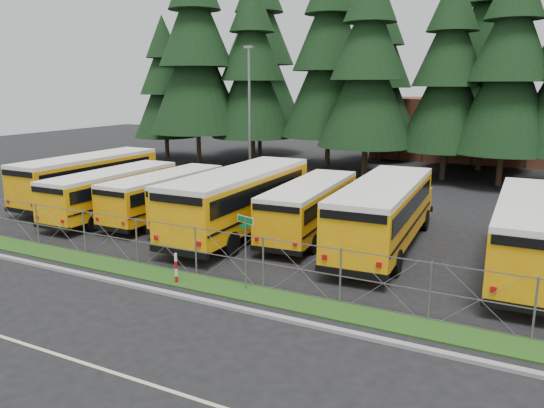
{
  "coord_description": "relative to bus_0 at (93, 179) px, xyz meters",
  "views": [
    {
      "loc": [
        10.74,
        -17.3,
        7.43
      ],
      "look_at": [
        -0.2,
        4.0,
        1.98
      ],
      "focal_mm": 35.0,
      "sensor_mm": 36.0,
      "label": 1
    }
  ],
  "objects": [
    {
      "name": "ground",
      "position": [
        14.44,
        -6.93,
        -1.53
      ],
      "size": [
        120.0,
        120.0,
        0.0
      ],
      "primitive_type": "plane",
      "color": "black",
      "rests_on": "ground"
    },
    {
      "name": "curb",
      "position": [
        14.44,
        -10.03,
        -1.47
      ],
      "size": [
        50.0,
        0.25,
        0.12
      ],
      "primitive_type": "cube",
      "color": "gray",
      "rests_on": "ground"
    },
    {
      "name": "grass_verge",
      "position": [
        14.44,
        -8.63,
        -1.5
      ],
      "size": [
        50.0,
        1.4,
        0.06
      ],
      "primitive_type": "cube",
      "color": "#194714",
      "rests_on": "ground"
    },
    {
      "name": "road_lane_line",
      "position": [
        14.44,
        -14.93,
        -1.52
      ],
      "size": [
        50.0,
        0.12,
        0.01
      ],
      "primitive_type": "cube",
      "color": "beige",
      "rests_on": "ground"
    },
    {
      "name": "chainlink_fence",
      "position": [
        14.44,
        -7.93,
        -0.53
      ],
      "size": [
        44.0,
        0.1,
        2.0
      ],
      "primitive_type": null,
      "color": "gray",
      "rests_on": "ground"
    },
    {
      "name": "brick_building",
      "position": [
        20.44,
        33.07,
        1.47
      ],
      "size": [
        22.0,
        10.0,
        6.0
      ],
      "primitive_type": "cube",
      "color": "brown",
      "rests_on": "ground"
    },
    {
      "name": "bus_0",
      "position": [
        0.0,
        0.0,
        0.0
      ],
      "size": [
        2.87,
        11.67,
        3.05
      ],
      "primitive_type": null,
      "rotation": [
        0.0,
        0.0,
        -0.01
      ],
      "color": "orange",
      "rests_on": "ground"
    },
    {
      "name": "bus_1",
      "position": [
        3.88,
        -2.06,
        -0.18
      ],
      "size": [
        2.51,
        10.29,
        2.69
      ],
      "primitive_type": null,
      "rotation": [
        0.0,
        0.0,
        0.01
      ],
      "color": "orange",
      "rests_on": "ground"
    },
    {
      "name": "bus_2",
      "position": [
        6.77,
        -1.09,
        -0.24
      ],
      "size": [
        2.41,
        9.87,
        2.58
      ],
      "primitive_type": null,
      "rotation": [
        0.0,
        0.0,
        -0.01
      ],
      "color": "orange",
      "rests_on": "ground"
    },
    {
      "name": "bus_3",
      "position": [
        9.93,
        -0.5,
        -0.19
      ],
      "size": [
        2.88,
        10.27,
        2.67
      ],
      "primitive_type": null,
      "rotation": [
        0.0,
        0.0,
        -0.05
      ],
      "color": "orange",
      "rests_on": "ground"
    },
    {
      "name": "bus_4",
      "position": [
        12.02,
        -1.67,
        0.1
      ],
      "size": [
        3.18,
        12.48,
        3.26
      ],
      "primitive_type": null,
      "rotation": [
        0.0,
        0.0,
        0.02
      ],
      "color": "orange",
      "rests_on": "ground"
    },
    {
      "name": "bus_5",
      "position": [
        15.2,
        -0.37,
        -0.18
      ],
      "size": [
        3.09,
        10.37,
        2.68
      ],
      "primitive_type": null,
      "rotation": [
        0.0,
        0.0,
        0.07
      ],
      "color": "orange",
      "rests_on": "ground"
    },
    {
      "name": "bus_6",
      "position": [
        19.03,
        -0.94,
        0.05
      ],
      "size": [
        3.46,
        12.13,
        3.15
      ],
      "primitive_type": null,
      "rotation": [
        0.0,
        0.0,
        0.05
      ],
      "color": "orange",
      "rests_on": "ground"
    },
    {
      "name": "bus_east",
      "position": [
        25.13,
        -1.55,
        0.02
      ],
      "size": [
        3.01,
        11.83,
        3.09
      ],
      "primitive_type": null,
      "rotation": [
        0.0,
        0.0,
        0.02
      ],
      "color": "orange",
      "rests_on": "ground"
    },
    {
      "name": "street_sign",
      "position": [
        15.94,
        -8.35,
        0.51
      ],
      "size": [
        0.8,
        0.53,
        2.81
      ],
      "color": "gray",
      "rests_on": "ground"
    },
    {
      "name": "striped_bollard",
      "position": [
        13.26,
        -8.99,
        -0.93
      ],
      "size": [
        0.11,
        0.11,
        1.2
      ],
      "primitive_type": "cylinder",
      "color": "#B20C0C",
      "rests_on": "ground"
    },
    {
      "name": "light_standard",
      "position": [
        5.27,
        10.82,
        3.97
      ],
      "size": [
        0.7,
        0.35,
        10.14
      ],
      "color": "gray",
      "rests_on": "ground"
    },
    {
      "name": "conifer_0",
      "position": [
        -9.61,
        19.62,
        5.53
      ],
      "size": [
        6.38,
        6.38,
        14.12
      ],
      "primitive_type": null,
      "color": "black",
      "rests_on": "ground"
    },
    {
      "name": "conifer_1",
      "position": [
        -4.23,
        17.63,
        8.39
      ],
      "size": [
        8.96,
        8.96,
        19.82
      ],
      "primitive_type": null,
      "color": "black",
      "rests_on": "ground"
    },
    {
      "name": "conifer_2",
      "position": [
        0.57,
        19.68,
        6.99
      ],
      "size": [
        7.7,
        7.7,
        17.03
      ],
      "primitive_type": null,
      "color": "black",
      "rests_on": "ground"
    },
    {
      "name": "conifer_3",
      "position": [
        7.63,
        21.02,
        7.92
      ],
      "size": [
        8.54,
        8.54,
        18.9
      ],
      "primitive_type": null,
      "color": "black",
      "rests_on": "ground"
    },
    {
      "name": "conifer_4",
      "position": [
        12.32,
        17.25,
        7.0
      ],
      "size": [
        7.72,
        7.72,
        17.06
      ],
      "primitive_type": null,
      "color": "black",
      "rests_on": "ground"
    },
    {
      "name": "conifer_5",
      "position": [
        18.22,
        18.9,
        6.46
      ],
      "size": [
        7.23,
        7.23,
        15.98
      ],
      "primitive_type": null,
      "color": "black",
      "rests_on": "ground"
    },
    {
      "name": "conifer_6",
      "position": [
        22.44,
        18.11,
        6.85
      ],
      "size": [
        7.58,
        7.58,
        16.76
      ],
      "primitive_type": null,
      "color": "black",
      "rests_on": "ground"
    },
    {
      "name": "conifer_10",
      "position": [
        -2.24,
        26.21,
        8.83
      ],
      "size": [
        9.37,
        9.37,
        20.72
      ],
      "primitive_type": null,
      "color": "black",
      "rests_on": "ground"
    },
    {
      "name": "conifer_11",
      "position": [
        10.76,
        27.19,
        6.28
      ],
      "size": [
        7.06,
        7.06,
        15.62
      ],
      "primitive_type": null,
      "color": "black",
      "rests_on": "ground"
    },
    {
      "name": "conifer_12",
      "position": [
        20.2,
        25.31,
        8.33
      ],
      "size": [
        8.91,
        8.91,
        19.71
      ],
      "primitive_type": null,
      "color": "black",
      "rests_on": "ground"
    }
  ]
}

